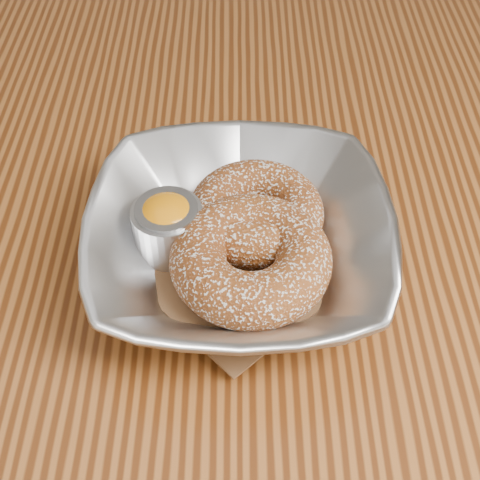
{
  "coord_description": "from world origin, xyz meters",
  "views": [
    {
      "loc": [
        0.04,
        -0.4,
        1.14
      ],
      "look_at": [
        0.05,
        -0.08,
        0.78
      ],
      "focal_mm": 50.0,
      "sensor_mm": 36.0,
      "label": 1
    }
  ],
  "objects_px": {
    "table": "(192,271)",
    "serving_bowl": "(240,243)",
    "donut_back": "(256,212)",
    "donut_front": "(251,259)",
    "ramekin": "(168,226)"
  },
  "relations": [
    {
      "from": "table",
      "to": "serving_bowl",
      "type": "bearing_deg",
      "value": -60.04
    },
    {
      "from": "table",
      "to": "donut_back",
      "type": "height_order",
      "value": "donut_back"
    },
    {
      "from": "table",
      "to": "donut_back",
      "type": "distance_m",
      "value": 0.15
    },
    {
      "from": "donut_front",
      "to": "ramekin",
      "type": "relative_size",
      "value": 2.21
    },
    {
      "from": "donut_front",
      "to": "donut_back",
      "type": "bearing_deg",
      "value": 84.51
    },
    {
      "from": "table",
      "to": "donut_front",
      "type": "distance_m",
      "value": 0.17
    },
    {
      "from": "donut_back",
      "to": "donut_front",
      "type": "bearing_deg",
      "value": -95.49
    },
    {
      "from": "table",
      "to": "serving_bowl",
      "type": "height_order",
      "value": "serving_bowl"
    },
    {
      "from": "serving_bowl",
      "to": "ramekin",
      "type": "distance_m",
      "value": 0.05
    },
    {
      "from": "donut_back",
      "to": "ramekin",
      "type": "height_order",
      "value": "ramekin"
    },
    {
      "from": "ramekin",
      "to": "donut_back",
      "type": "bearing_deg",
      "value": 14.76
    },
    {
      "from": "serving_bowl",
      "to": "donut_back",
      "type": "distance_m",
      "value": 0.03
    },
    {
      "from": "serving_bowl",
      "to": "donut_front",
      "type": "relative_size",
      "value": 1.92
    },
    {
      "from": "table",
      "to": "donut_front",
      "type": "relative_size",
      "value": 10.41
    },
    {
      "from": "donut_back",
      "to": "ramekin",
      "type": "xyz_separation_m",
      "value": [
        -0.07,
        -0.02,
        0.0
      ]
    }
  ]
}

